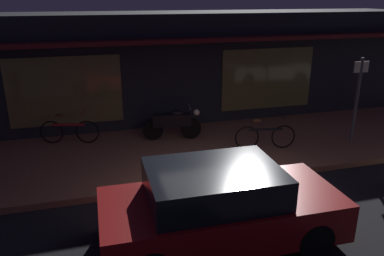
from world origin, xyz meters
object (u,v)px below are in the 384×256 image
bicycle_parked (69,131)px  bicycle_extra (265,136)px  parked_car_near (219,206)px  sign_post (357,95)px  motorcycle (173,123)px

bicycle_parked → bicycle_extra: bearing=-20.1°
bicycle_extra → parked_car_near: (-2.54, -3.40, 0.20)m
sign_post → parked_car_near: bearing=-148.1°
motorcycle → bicycle_parked: bearing=171.0°
motorcycle → bicycle_extra: (2.23, -1.41, -0.14)m
bicycle_parked → sign_post: 8.07m
motorcycle → parked_car_near: 4.83m
parked_car_near → motorcycle: bearing=86.4°
bicycle_parked → sign_post: size_ratio=0.67×
bicycle_parked → bicycle_extra: 5.45m
bicycle_parked → sign_post: (7.73, -2.07, 1.00)m
bicycle_parked → sign_post: bearing=-15.0°
motorcycle → bicycle_parked: 2.93m
bicycle_extra → sign_post: (2.61, -0.20, 1.00)m
bicycle_extra → bicycle_parked: bearing=159.9°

